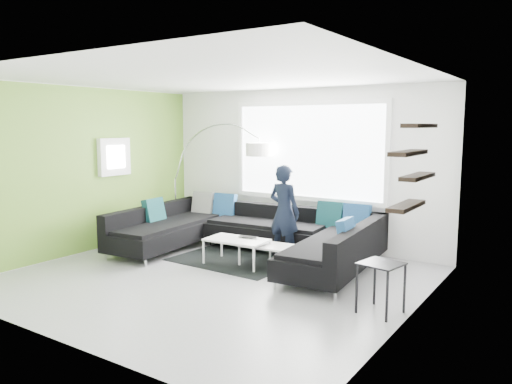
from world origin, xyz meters
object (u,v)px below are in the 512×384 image
sectional_sofa (245,236)px  laptop (247,238)px  coffee_table (252,252)px  arc_lamp (175,179)px  side_table (381,288)px  person (284,212)px

sectional_sofa → laptop: sectional_sofa is taller
coffee_table → arc_lamp: bearing=154.7°
coffee_table → arc_lamp: arc_lamp is taller
arc_lamp → side_table: 5.26m
side_table → person: bearing=145.6°
coffee_table → person: person is taller
coffee_table → laptop: (-0.11, 0.03, 0.21)m
sectional_sofa → side_table: 2.85m
person → laptop: (-0.31, -0.61, -0.35)m
person → laptop: person is taller
laptop → coffee_table: bearing=-23.4°
arc_lamp → person: bearing=-15.2°
laptop → sectional_sofa: bearing=122.5°
sectional_sofa → person: person is taller
arc_lamp → laptop: (2.40, -0.98, -0.68)m
coffee_table → laptop: 0.24m
coffee_table → arc_lamp: size_ratio=0.56×
sectional_sofa → arc_lamp: (-2.21, 0.78, 0.72)m
arc_lamp → side_table: arc_lamp is taller
side_table → sectional_sofa: bearing=158.1°
coffee_table → person: bearing=69.3°
coffee_table → person: 0.88m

